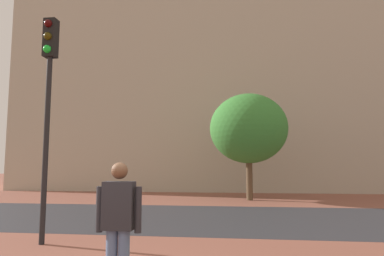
# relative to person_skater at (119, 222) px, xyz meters

# --- Properties ---
(ground_plane) EXTENTS (120.00, 120.00, 0.00)m
(ground_plane) POSITION_rel_person_skater_xyz_m (-0.22, 9.40, -0.96)
(ground_plane) COLOR brown
(street_asphalt_strip) EXTENTS (120.00, 6.59, 0.00)m
(street_asphalt_strip) POSITION_rel_person_skater_xyz_m (-0.22, 7.25, -0.96)
(street_asphalt_strip) COLOR #2D2D33
(street_asphalt_strip) RESTS_ON ground_plane
(landmark_building) EXTENTS (29.80, 15.64, 30.26)m
(landmark_building) POSITION_rel_person_skater_xyz_m (0.65, 25.67, 8.24)
(landmark_building) COLOR #B2A893
(landmark_building) RESTS_ON ground_plane
(person_skater) EXTENTS (0.61, 0.31, 1.73)m
(person_skater) POSITION_rel_person_skater_xyz_m (0.00, 0.00, 0.00)
(person_skater) COLOR slate
(person_skater) RESTS_ON ground_plane
(traffic_light_pole) EXTENTS (0.28, 0.34, 5.06)m
(traffic_light_pole) POSITION_rel_person_skater_xyz_m (-2.68, 2.78, 2.55)
(traffic_light_pole) COLOR black
(traffic_light_pole) RESTS_ON ground_plane
(tree_curb_far) EXTENTS (3.92, 3.92, 5.35)m
(tree_curb_far) POSITION_rel_person_skater_xyz_m (2.14, 13.38, 2.62)
(tree_curb_far) COLOR brown
(tree_curb_far) RESTS_ON ground_plane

